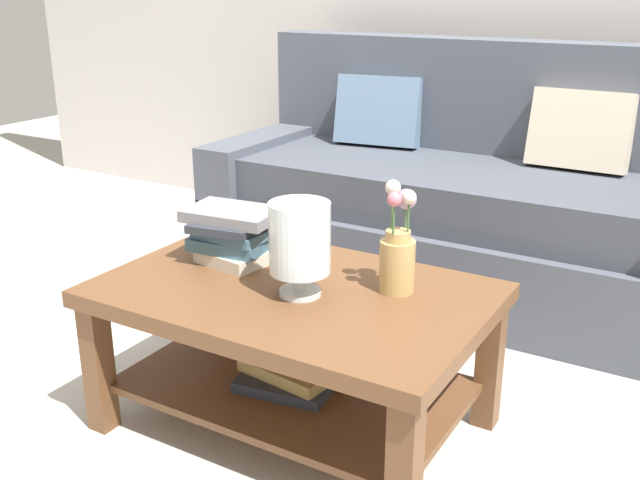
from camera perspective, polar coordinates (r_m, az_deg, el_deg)
The scene contains 6 objects.
ground_plane at distance 2.67m, azimuth 1.04°, elevation -9.87°, with size 10.00×10.00×0.00m, color #B7B2A8.
couch at distance 3.33m, azimuth 10.91°, elevation 2.59°, with size 2.18×0.90×1.06m.
coffee_table at distance 2.21m, azimuth -2.01°, elevation -6.82°, with size 1.12×0.73×0.46m.
book_stack_main at distance 2.33m, azimuth -6.76°, elevation 0.55°, with size 0.30×0.25×0.17m.
glass_hurricane_vase at distance 2.05m, azimuth -1.57°, elevation -0.05°, with size 0.17×0.17×0.27m.
flower_pitcher at distance 2.10m, azimuth 6.03°, elevation -0.84°, with size 0.10×0.12×0.32m.
Camera 1 is at (1.15, -2.03, 1.31)m, focal length 41.56 mm.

